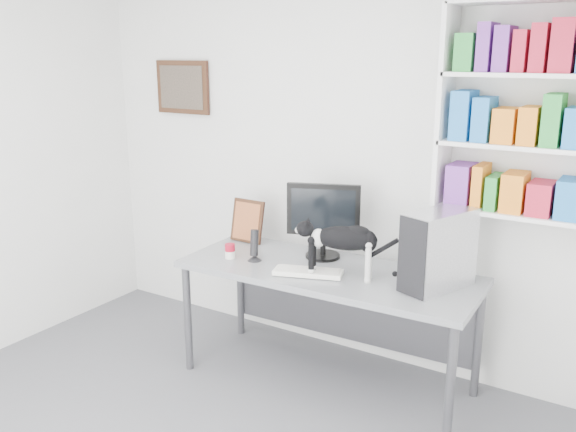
{
  "coord_description": "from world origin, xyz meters",
  "views": [
    {
      "loc": [
        2.06,
        -1.83,
        2.17
      ],
      "look_at": [
        -0.03,
        1.53,
        1.11
      ],
      "focal_mm": 38.0,
      "sensor_mm": 36.0,
      "label": 1
    }
  ],
  "objects": [
    {
      "name": "soup_can",
      "position": [
        -0.36,
        1.31,
        0.86
      ],
      "size": [
        0.09,
        0.09,
        0.1
      ],
      "primitive_type": "cylinder",
      "rotation": [
        0.0,
        0.0,
        0.38
      ],
      "color": "#AB0E24",
      "rests_on": "desk"
    },
    {
      "name": "desk",
      "position": [
        0.31,
        1.47,
        0.41
      ],
      "size": [
        1.97,
        0.82,
        0.81
      ],
      "primitive_type": "cube",
      "rotation": [
        0.0,
        0.0,
        0.03
      ],
      "color": "gray",
      "rests_on": "room"
    },
    {
      "name": "wall_art",
      "position": [
        -1.3,
        1.97,
        1.9
      ],
      "size": [
        0.52,
        0.04,
        0.42
      ],
      "primitive_type": "cube",
      "color": "#432915",
      "rests_on": "room"
    },
    {
      "name": "room",
      "position": [
        0.0,
        0.0,
        1.35
      ],
      "size": [
        4.01,
        4.01,
        2.7
      ],
      "color": "#57575C",
      "rests_on": "ground"
    },
    {
      "name": "bookshelf",
      "position": [
        1.4,
        1.85,
        1.85
      ],
      "size": [
        1.03,
        0.28,
        1.24
      ],
      "primitive_type": "cube",
      "color": "white",
      "rests_on": "room"
    },
    {
      "name": "cat",
      "position": [
        0.47,
        1.37,
        0.99
      ],
      "size": [
        0.59,
        0.32,
        0.35
      ],
      "primitive_type": null,
      "rotation": [
        0.0,
        0.0,
        0.32
      ],
      "color": "black",
      "rests_on": "desk"
    },
    {
      "name": "keyboard",
      "position": [
        0.25,
        1.32,
        0.83
      ],
      "size": [
        0.46,
        0.3,
        0.03
      ],
      "primitive_type": "cube",
      "rotation": [
        0.0,
        0.0,
        0.34
      ],
      "color": "white",
      "rests_on": "desk"
    },
    {
      "name": "speaker",
      "position": [
        -0.19,
        1.36,
        0.92
      ],
      "size": [
        0.12,
        0.12,
        0.22
      ],
      "primitive_type": "cylinder",
      "rotation": [
        0.0,
        0.0,
        0.28
      ],
      "color": "black",
      "rests_on": "desk"
    },
    {
      "name": "monitor",
      "position": [
        0.17,
        1.66,
        1.07
      ],
      "size": [
        0.55,
        0.4,
        0.53
      ],
      "primitive_type": "cube",
      "rotation": [
        0.0,
        0.0,
        0.37
      ],
      "color": "black",
      "rests_on": "desk"
    },
    {
      "name": "pc_tower",
      "position": [
        1.02,
        1.54,
        1.05
      ],
      "size": [
        0.36,
        0.52,
        0.47
      ],
      "primitive_type": "cube",
      "rotation": [
        0.0,
        0.0,
        -0.35
      ],
      "color": "silver",
      "rests_on": "desk"
    },
    {
      "name": "leaning_print",
      "position": [
        -0.48,
        1.69,
        0.97
      ],
      "size": [
        0.26,
        0.11,
        0.33
      ],
      "primitive_type": "cube",
      "rotation": [
        0.0,
        0.0,
        -0.01
      ],
      "color": "#432915",
      "rests_on": "desk"
    }
  ]
}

